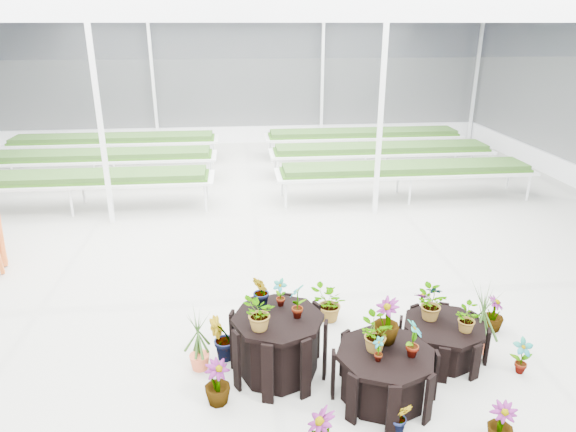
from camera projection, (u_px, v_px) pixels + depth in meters
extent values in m
plane|color=gray|center=(254.00, 308.00, 8.06)|extent=(24.00, 24.00, 0.00)
cylinder|color=black|center=(278.00, 345.00, 6.45)|extent=(1.48, 1.48, 0.81)
cylinder|color=black|center=(384.00, 375.00, 6.04)|extent=(1.32, 1.32, 0.63)
cylinder|color=black|center=(443.00, 340.00, 6.81)|extent=(1.44, 1.44, 0.50)
imported|color=#284619|center=(261.00, 292.00, 6.41)|extent=(0.25, 0.29, 0.47)
imported|color=#284619|center=(297.00, 300.00, 6.23)|extent=(0.26, 0.29, 0.46)
imported|color=#284619|center=(280.00, 293.00, 6.50)|extent=(0.23, 0.22, 0.37)
imported|color=#284619|center=(259.00, 314.00, 5.96)|extent=(0.44, 0.47, 0.44)
imported|color=#284619|center=(374.00, 334.00, 5.89)|extent=(0.51, 0.51, 0.43)
imported|color=#284619|center=(413.00, 339.00, 5.76)|extent=(0.24, 0.29, 0.48)
imported|color=#284619|center=(386.00, 321.00, 6.03)|extent=(0.41, 0.41, 0.57)
imported|color=#284619|center=(378.00, 349.00, 5.73)|extent=(0.13, 0.18, 0.31)
imported|color=#284619|center=(429.00, 304.00, 6.76)|extent=(0.52, 0.53, 0.45)
imported|color=#284619|center=(466.00, 318.00, 6.51)|extent=(0.34, 0.38, 0.36)
imported|color=#284619|center=(433.00, 299.00, 6.91)|extent=(0.26, 0.23, 0.42)
imported|color=#284619|center=(217.00, 383.00, 5.96)|extent=(0.44, 0.44, 0.56)
imported|color=#284619|center=(222.00, 339.00, 6.71)|extent=(0.46, 0.44, 0.65)
imported|color=#284619|center=(401.00, 417.00, 5.55)|extent=(0.26, 0.23, 0.41)
imported|color=#284619|center=(501.00, 424.00, 5.39)|extent=(0.39, 0.39, 0.49)
imported|color=#284619|center=(522.00, 356.00, 6.48)|extent=(0.28, 0.21, 0.49)
imported|color=#284619|center=(494.00, 314.00, 7.40)|extent=(0.41, 0.41, 0.53)
imported|color=#284619|center=(423.00, 308.00, 7.55)|extent=(0.41, 0.41, 0.53)
imported|color=#284619|center=(329.00, 304.00, 7.61)|extent=(0.68, 0.68, 0.57)
imported|color=#284619|center=(269.00, 321.00, 7.20)|extent=(0.33, 0.35, 0.55)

